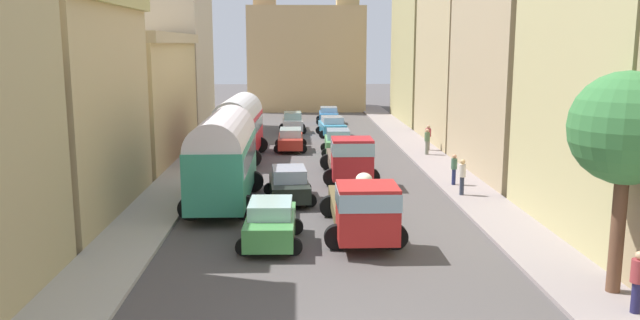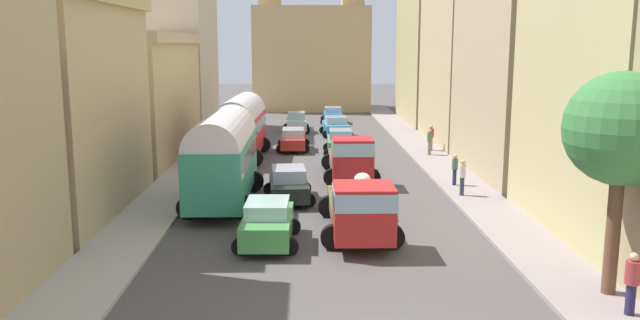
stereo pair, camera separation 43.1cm
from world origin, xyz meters
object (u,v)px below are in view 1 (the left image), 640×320
Objects in this scene: cargo_truck_1 at (350,158)px; pedestrian_3 at (428,137)px; cargo_truck_0 at (363,206)px; car_6 at (293,122)px; pedestrian_0 at (427,141)px; car_3 at (271,223)px; pedestrian_4 at (462,175)px; car_0 at (338,142)px; car_4 at (289,184)px; parked_bus_1 at (239,125)px; parked_bus_0 at (223,154)px; pedestrian_2 at (638,280)px; car_2 at (329,115)px; car_5 at (291,139)px; pedestrian_1 at (454,168)px; car_1 at (332,126)px.

cargo_truck_1 is 3.97× the size of pedestrian_3.
cargo_truck_1 is (0.35, 10.05, 0.03)m from cargo_truck_0.
pedestrian_0 reaches higher than car_6.
car_3 is 2.15× the size of pedestrian_4.
car_0 reaches higher than car_4.
parked_bus_1 is 2.07× the size of car_3.
car_0 is at bearing -74.74° from car_6.
parked_bus_0 is 17.56m from pedestrian_2.
parked_bus_0 reaches higher than pedestrian_2.
pedestrian_4 reaches higher than car_2.
parked_bus_1 is 4.48× the size of pedestrian_3.
cargo_truck_1 is 1.79× the size of car_4.
cargo_truck_0 reaches higher than pedestrian_4.
car_0 is at bearing -32.63° from car_5.
car_3 reaches higher than car_5.
parked_bus_1 reaches higher than car_6.
car_4 is at bearing 10.61° from parked_bus_0.
car_6 is at bearing 105.26° from car_0.
parked_bus_1 is at bearing -178.14° from pedestrian_0.
car_0 is 12.78m from car_4.
pedestrian_3 is at bearing 63.79° from car_3.
parked_bus_1 is 4.46× the size of pedestrian_2.
car_5 is 2.27× the size of pedestrian_4.
cargo_truck_0 is at bearing -42.92° from parked_bus_0.
car_3 is (2.66, -17.64, -1.36)m from parked_bus_1.
car_3 reaches higher than car_4.
pedestrian_1 is at bearing -54.96° from car_5.
car_1 is at bearing 119.82° from pedestrian_0.
car_0 is 2.14× the size of pedestrian_4.
car_2 is at bearing 78.24° from parked_bus_0.
pedestrian_3 is (5.95, -7.95, 0.26)m from car_1.
pedestrian_2 is at bearing -62.81° from parked_bus_1.
car_0 is 6.13m from pedestrian_3.
car_0 is at bearing 65.30° from parked_bus_0.
car_4 is (2.90, 0.54, -1.51)m from parked_bus_0.
car_0 is at bearing -90.83° from car_2.
pedestrian_4 is at bearing -38.10° from cargo_truck_1.
car_3 is at bearing -91.22° from car_6.
car_5 is at bearing 79.17° from parked_bus_0.
pedestrian_0 is (11.61, 12.07, -1.26)m from parked_bus_0.
pedestrian_4 reaches higher than car_1.
parked_bus_0 is at bearing -97.01° from car_6.
pedestrian_1 is 10.72m from pedestrian_3.
cargo_truck_0 is (6.04, -16.97, -0.93)m from parked_bus_1.
pedestrian_4 reaches higher than pedestrian_3.
pedestrian_2 reaches higher than pedestrian_1.
car_3 is 6.52m from car_4.
cargo_truck_1 is 3.95× the size of pedestrian_2.
car_6 is 24.47m from pedestrian_4.
car_6 is at bearing 95.35° from cargo_truck_0.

